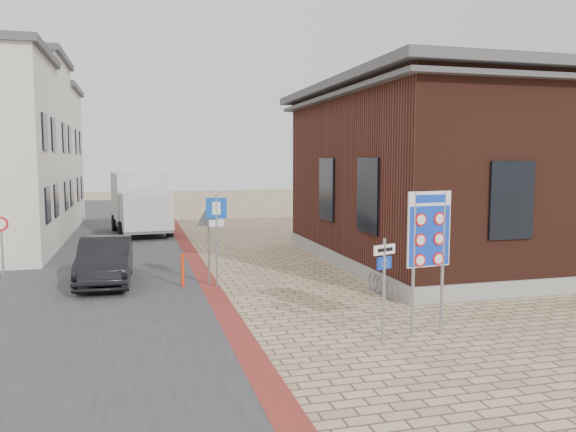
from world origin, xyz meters
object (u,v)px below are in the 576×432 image
sedan (105,261)px  parking_sign (217,224)px  border_sign (429,232)px  essen_sign (384,274)px  bollard (183,270)px  box_truck (140,203)px

sedan → parking_sign: parking_sign is taller
sedan → border_sign: 10.56m
essen_sign → bollard: (-3.83, 6.30, -0.94)m
bollard → parking_sign: bearing=-16.5°
sedan → box_truck: (1.18, 12.26, 0.94)m
border_sign → parking_sign: border_sign is taller
bollard → essen_sign: bearing=-58.7°
box_truck → essen_sign: size_ratio=2.87×
essen_sign → parking_sign: 6.64m
bollard → sedan: bearing=152.0°
border_sign → bollard: 8.18m
box_truck → essen_sign: box_truck is taller
sedan → border_sign: size_ratio=1.36×
border_sign → parking_sign: 7.14m
sedan → border_sign: bearing=-45.0°
sedan → box_truck: box_truck is taller
parking_sign → sedan: bearing=163.8°
sedan → essen_sign: 9.76m
box_truck → essen_sign: bearing=-82.8°
border_sign → bollard: border_sign is taller
essen_sign → parking_sign: (-2.80, 6.00, 0.51)m
sedan → box_truck: 12.35m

